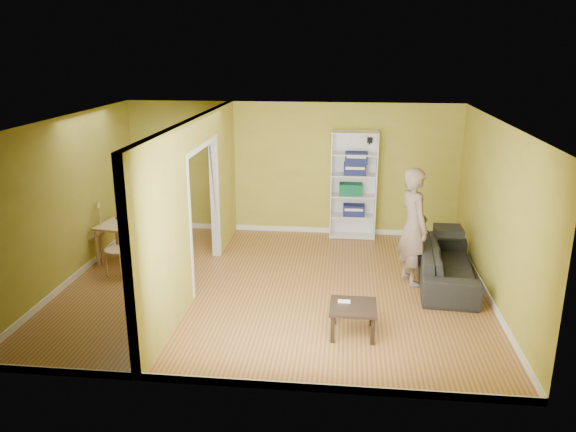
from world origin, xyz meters
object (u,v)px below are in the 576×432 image
object	(u,v)px
coffee_table	(353,310)
dining_table	(131,229)
chair_far	(150,225)
person	(414,217)
bookshelf	(353,185)
sofa	(447,259)
chair_left	(91,234)
chair_near	(119,248)

from	to	relation	value
coffee_table	dining_table	bearing A→B (deg)	150.20
chair_far	person	bearing A→B (deg)	-169.94
coffee_table	bookshelf	bearing A→B (deg)	90.02
sofa	chair_left	distance (m)	6.01
coffee_table	chair_left	xyz separation A→B (m)	(-4.52, 2.13, 0.16)
dining_table	chair_far	xyz separation A→B (m)	(0.11, 0.62, -0.11)
chair_left	chair_near	xyz separation A→B (m)	(0.74, -0.60, -0.02)
person	coffee_table	bearing A→B (deg)	132.54
dining_table	bookshelf	bearing A→B (deg)	25.79
chair_near	chair_far	size ratio (longest dim) A/B	0.98
bookshelf	chair_near	size ratio (longest dim) A/B	2.17
coffee_table	chair_left	world-z (taller)	chair_left
person	bookshelf	size ratio (longest dim) A/B	1.05
sofa	coffee_table	world-z (taller)	sofa
bookshelf	chair_left	size ratio (longest dim) A/B	2.06
chair_left	person	bearing A→B (deg)	63.41
chair_near	bookshelf	bearing A→B (deg)	54.17
bookshelf	sofa	bearing A→B (deg)	-55.72
coffee_table	chair_near	world-z (taller)	chair_near
coffee_table	dining_table	world-z (taller)	dining_table
dining_table	sofa	bearing A→B (deg)	-3.66
chair_far	sofa	bearing A→B (deg)	-168.12
person	chair_far	distance (m)	4.75
chair_left	chair_far	bearing A→B (deg)	105.49
bookshelf	coffee_table	world-z (taller)	bookshelf
sofa	chair_left	world-z (taller)	chair_left
person	bookshelf	world-z (taller)	person
chair_left	chair_far	distance (m)	1.06
sofa	dining_table	size ratio (longest dim) A/B	1.96
person	chair_left	world-z (taller)	person
sofa	coffee_table	distance (m)	2.36
coffee_table	chair_far	bearing A→B (deg)	142.82
sofa	bookshelf	size ratio (longest dim) A/B	1.02
sofa	chair_near	distance (m)	5.26
bookshelf	chair_left	world-z (taller)	bookshelf
dining_table	chair_left	distance (m)	0.73
sofa	chair_near	world-z (taller)	chair_near
sofa	person	world-z (taller)	person
person	dining_table	world-z (taller)	person
sofa	coffee_table	size ratio (longest dim) A/B	3.53
sofa	chair_near	xyz separation A→B (m)	(-5.25, -0.30, 0.07)
sofa	bookshelf	xyz separation A→B (m)	(-1.48, 2.17, 0.64)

